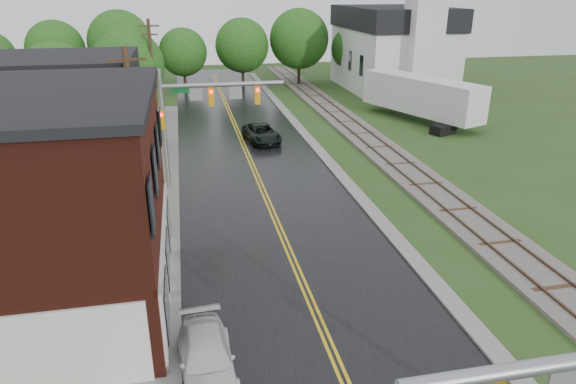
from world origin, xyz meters
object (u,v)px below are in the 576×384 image
object	(u,v)px
tree_left_e	(130,66)
suv_dark	(262,133)
utility_pole_b	(135,136)
semi_trailer	(421,96)
traffic_signal_far	(199,106)
utility_pole_c	(153,70)
tree_left_c	(58,83)
church	(396,40)
pickup_white	(207,359)

from	to	relation	value
tree_left_e	suv_dark	world-z (taller)	tree_left_e
utility_pole_b	semi_trailer	size ratio (longest dim) A/B	0.71
traffic_signal_far	utility_pole_b	size ratio (longest dim) A/B	0.82
utility_pole_c	tree_left_c	bearing A→B (deg)	-149.80
utility_pole_b	utility_pole_c	bearing A→B (deg)	90.00
tree_left_c	semi_trailer	distance (m)	30.75
utility_pole_c	tree_left_c	world-z (taller)	utility_pole_c
church	utility_pole_c	bearing A→B (deg)	-160.03
utility_pole_c	pickup_white	world-z (taller)	utility_pole_c
tree_left_c	tree_left_e	bearing A→B (deg)	50.19
traffic_signal_far	pickup_white	size ratio (longest dim) A/B	1.75
church	pickup_white	distance (m)	50.26
semi_trailer	suv_dark	bearing A→B (deg)	-165.81
church	tree_left_e	xyz separation A→B (m)	(-28.85, -7.84, -1.02)
church	semi_trailer	distance (m)	14.80
traffic_signal_far	tree_left_c	world-z (taller)	tree_left_c
traffic_signal_far	tree_left_e	distance (m)	19.65
traffic_signal_far	utility_pole_b	xyz separation A→B (m)	(-3.33, -5.00, -0.25)
church	utility_pole_b	size ratio (longest dim) A/B	2.22
traffic_signal_far	pickup_white	xyz separation A→B (m)	(-0.73, -17.00, -4.37)
church	tree_left_e	bearing A→B (deg)	-164.80
utility_pole_c	suv_dark	xyz separation A→B (m)	(8.35, -8.15, -4.04)
utility_pole_c	pickup_white	xyz separation A→B (m)	(2.60, -34.00, -4.11)
tree_left_e	semi_trailer	bearing A→B (deg)	-13.55
church	utility_pole_c	size ratio (longest dim) A/B	2.22
tree_left_c	pickup_white	distance (m)	31.66
pickup_white	tree_left_e	bearing A→B (deg)	94.33
utility_pole_b	tree_left_e	world-z (taller)	utility_pole_b
utility_pole_b	semi_trailer	xyz separation A→B (m)	(23.63, 17.71, -2.38)
traffic_signal_far	utility_pole_b	bearing A→B (deg)	-123.68
tree_left_e	pickup_white	size ratio (longest dim) A/B	1.95
utility_pole_c	tree_left_c	distance (m)	8.16
utility_pole_b	semi_trailer	bearing A→B (deg)	36.85
church	tree_left_c	world-z (taller)	church
suv_dark	pickup_white	bearing A→B (deg)	-109.08
pickup_white	suv_dark	bearing A→B (deg)	74.41
suv_dark	utility_pole_b	bearing A→B (deg)	-127.63
tree_left_c	pickup_white	size ratio (longest dim) A/B	1.82
tree_left_c	semi_trailer	xyz separation A→B (m)	(30.67, -0.19, -2.17)
utility_pole_b	semi_trailer	world-z (taller)	utility_pole_b
traffic_signal_far	semi_trailer	xyz separation A→B (m)	(20.29, 12.71, -2.63)
suv_dark	pickup_white	size ratio (longest dim) A/B	1.18
pickup_white	utility_pole_c	bearing A→B (deg)	91.32
utility_pole_c	semi_trailer	size ratio (longest dim) A/B	0.71
tree_left_c	suv_dark	bearing A→B (deg)	-14.75
traffic_signal_far	tree_left_e	bearing A→B (deg)	105.89
traffic_signal_far	suv_dark	size ratio (longest dim) A/B	1.49
suv_dark	semi_trailer	xyz separation A→B (m)	(15.28, 3.86, 1.65)
traffic_signal_far	semi_trailer	bearing A→B (deg)	32.06
utility_pole_c	utility_pole_b	bearing A→B (deg)	-90.00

